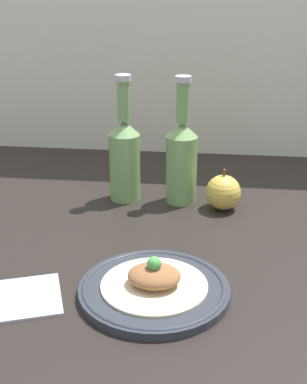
# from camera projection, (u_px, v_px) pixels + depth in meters

# --- Properties ---
(ground_plane) EXTENTS (1.80, 1.10, 0.04)m
(ground_plane) POSITION_uv_depth(u_px,v_px,m) (179.00, 255.00, 0.95)
(ground_plane) COLOR black
(plate) EXTENTS (0.23, 0.23, 0.02)m
(plate) POSITION_uv_depth(u_px,v_px,m) (154.00, 289.00, 0.80)
(plate) COLOR #2D333D
(plate) RESTS_ON ground_plane
(plated_food) EXTENTS (0.16, 0.16, 0.05)m
(plated_food) POSITION_uv_depth(u_px,v_px,m) (154.00, 279.00, 0.79)
(plated_food) COLOR beige
(plated_food) RESTS_ON plate
(cider_bottle_left) EXTENTS (0.06, 0.06, 0.26)m
(cider_bottle_left) POSITION_uv_depth(u_px,v_px,m) (125.00, 155.00, 1.10)
(cider_bottle_left) COLOR #729E5B
(cider_bottle_left) RESTS_ON ground_plane
(cider_bottle_right) EXTENTS (0.06, 0.06, 0.26)m
(cider_bottle_right) POSITION_uv_depth(u_px,v_px,m) (182.00, 158.00, 1.09)
(cider_bottle_right) COLOR #729E5B
(cider_bottle_right) RESTS_ON ground_plane
(apple) EXTENTS (0.07, 0.07, 0.09)m
(apple) POSITION_uv_depth(u_px,v_px,m) (223.00, 192.00, 1.07)
(apple) COLOR gold
(apple) RESTS_ON ground_plane
(napkin) EXTENTS (0.15, 0.15, 0.01)m
(napkin) POSITION_uv_depth(u_px,v_px,m) (19.00, 297.00, 0.79)
(napkin) COLOR #B7BCC6
(napkin) RESTS_ON ground_plane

